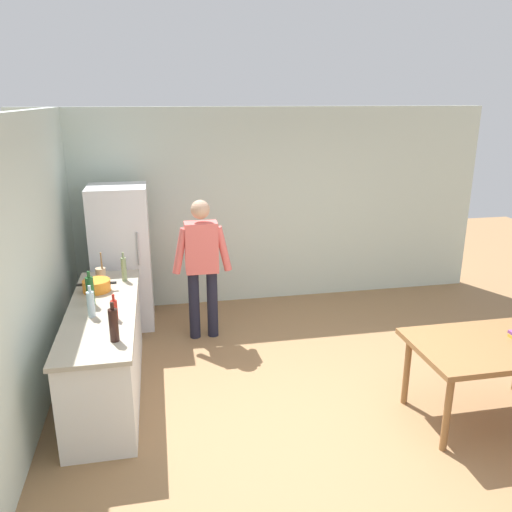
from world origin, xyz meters
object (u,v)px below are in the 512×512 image
at_px(cooking_pot, 97,286).
at_px(bottle_wine_dark, 114,325).
at_px(utensil_jar, 101,274).
at_px(dining_table, 492,351).
at_px(bottle_sauce_red, 114,309).
at_px(refrigerator, 122,258).
at_px(bottle_vinegar_tall, 124,269).
at_px(person, 202,261).
at_px(bottle_wine_green, 90,291).
at_px(bottle_water_clear, 91,304).

height_order(cooking_pot, bottle_wine_dark, bottle_wine_dark).
bearing_deg(bottle_wine_dark, utensil_jar, 99.15).
bearing_deg(dining_table, bottle_sauce_red, 165.98).
relative_size(refrigerator, bottle_vinegar_tall, 5.62).
relative_size(utensil_jar, bottle_vinegar_tall, 1.00).
bearing_deg(person, dining_table, -42.41).
relative_size(person, bottle_sauce_red, 7.08).
relative_size(utensil_jar, bottle_wine_green, 0.94).
relative_size(utensil_jar, bottle_sauce_red, 1.33).
height_order(refrigerator, bottle_wine_green, refrigerator).
bearing_deg(utensil_jar, bottle_water_clear, -89.62).
bearing_deg(cooking_pot, dining_table, -24.21).
bearing_deg(cooking_pot, bottle_wine_dark, -77.78).
relative_size(refrigerator, person, 1.06).
relative_size(utensil_jar, bottle_water_clear, 1.07).
xyz_separation_m(refrigerator, bottle_sauce_red, (0.04, -1.89, 0.10)).
bearing_deg(cooking_pot, bottle_sauce_red, -73.07).
bearing_deg(bottle_wine_green, bottle_sauce_red, -57.68).
bearing_deg(bottle_water_clear, cooking_pot, 91.78).
height_order(refrigerator, bottle_water_clear, refrigerator).
xyz_separation_m(bottle_wine_dark, bottle_water_clear, (-0.24, 0.54, -0.02)).
relative_size(bottle_wine_green, bottle_water_clear, 1.13).
height_order(dining_table, bottle_wine_green, bottle_wine_green).
bearing_deg(person, bottle_sauce_red, -124.25).
bearing_deg(person, refrigerator, 149.77).
height_order(dining_table, cooking_pot, cooking_pot).
distance_m(cooking_pot, bottle_water_clear, 0.66).
distance_m(dining_table, bottle_sauce_red, 3.37).
relative_size(dining_table, bottle_sauce_red, 5.83).
xyz_separation_m(bottle_sauce_red, bottle_vinegar_tall, (0.04, 1.02, 0.04)).
distance_m(bottle_vinegar_tall, bottle_wine_green, 0.70).
bearing_deg(cooking_pot, refrigerator, 80.59).
bearing_deg(utensil_jar, bottle_wine_dark, -80.85).
xyz_separation_m(person, bottle_vinegar_tall, (-0.87, -0.31, 0.06)).
xyz_separation_m(person, utensil_jar, (-1.12, -0.25, 0.00)).
xyz_separation_m(dining_table, cooking_pot, (-3.49, 1.57, 0.29)).
distance_m(cooking_pot, bottle_sauce_red, 0.79).
xyz_separation_m(refrigerator, bottle_water_clear, (-0.17, -1.79, 0.13)).
distance_m(person, utensil_jar, 1.15).
distance_m(utensil_jar, bottle_wine_green, 0.70).
xyz_separation_m(person, dining_table, (2.35, -2.15, -0.31)).
height_order(dining_table, utensil_jar, utensil_jar).
relative_size(bottle_wine_dark, bottle_wine_green, 1.00).
bearing_deg(person, bottle_wine_green, -140.64).
distance_m(person, bottle_wine_dark, 1.98).
height_order(utensil_jar, bottle_vinegar_tall, same).
bearing_deg(bottle_vinegar_tall, utensil_jar, 167.62).
bearing_deg(utensil_jar, bottle_vinegar_tall, -12.38).
bearing_deg(bottle_wine_green, dining_table, -18.92).
height_order(bottle_vinegar_tall, bottle_wine_green, bottle_wine_green).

